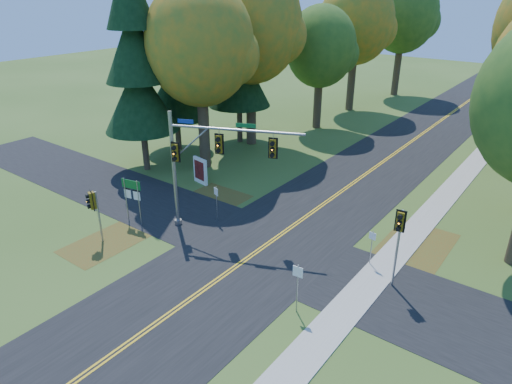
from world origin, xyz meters
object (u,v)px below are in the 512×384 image
Objects in this scene: route_sign_cluster at (132,192)px; info_kiosk at (200,171)px; traffic_mast at (204,157)px; east_signal_pole at (399,230)px.

route_sign_cluster is 1.49× the size of info_kiosk.
route_sign_cluster is (-4.03, -2.22, -2.49)m from traffic_mast.
route_sign_cluster is at bearing -71.04° from info_kiosk.
info_kiosk is (-5.06, 4.79, -3.59)m from traffic_mast.
info_kiosk is at bearing 113.33° from traffic_mast.
traffic_mast is 11.31m from east_signal_pole.
east_signal_pole reaches higher than info_kiosk.
east_signal_pole reaches higher than route_sign_cluster.
east_signal_pole is (11.18, 0.98, -1.37)m from traffic_mast.
traffic_mast is 2.46× the size of route_sign_cluster.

